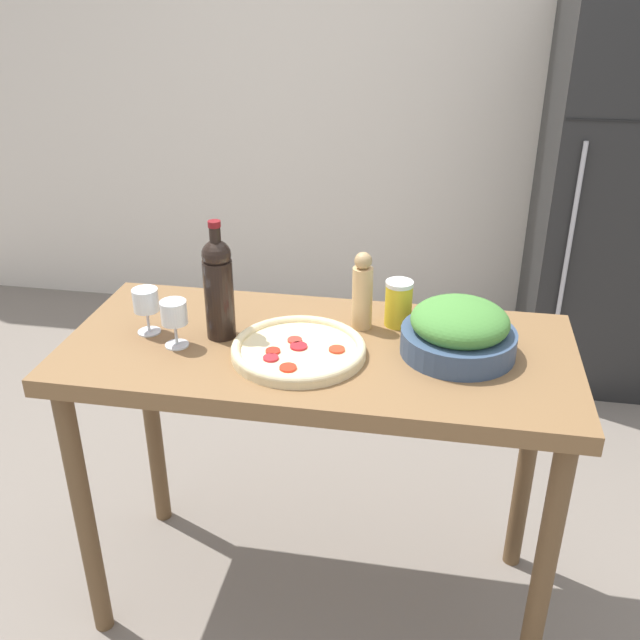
{
  "coord_description": "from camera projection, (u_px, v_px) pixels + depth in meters",
  "views": [
    {
      "loc": [
        0.3,
        -1.65,
        1.82
      ],
      "look_at": [
        0.0,
        0.03,
        0.97
      ],
      "focal_mm": 40.0,
      "sensor_mm": 36.0,
      "label": 1
    }
  ],
  "objects": [
    {
      "name": "refrigerator",
      "position": [
        613.0,
        194.0,
        3.25
      ],
      "size": [
        0.64,
        0.75,
        1.78
      ],
      "color": "black",
      "rests_on": "ground_plane"
    },
    {
      "name": "pepper_mill",
      "position": [
        362.0,
        292.0,
        1.96
      ],
      "size": [
        0.06,
        0.06,
        0.22
      ],
      "color": "tan",
      "rests_on": "prep_counter"
    },
    {
      "name": "wine_bottle",
      "position": [
        218.0,
        286.0,
        1.89
      ],
      "size": [
        0.08,
        0.08,
        0.33
      ],
      "color": "black",
      "rests_on": "prep_counter"
    },
    {
      "name": "wine_glass_far",
      "position": [
        146.0,
        302.0,
        1.94
      ],
      "size": [
        0.07,
        0.07,
        0.13
      ],
      "color": "silver",
      "rests_on": "prep_counter"
    },
    {
      "name": "wine_glass_near",
      "position": [
        174.0,
        315.0,
        1.87
      ],
      "size": [
        0.07,
        0.07,
        0.13
      ],
      "color": "silver",
      "rests_on": "prep_counter"
    },
    {
      "name": "salad_bowl",
      "position": [
        459.0,
        331.0,
        1.84
      ],
      "size": [
        0.3,
        0.3,
        0.15
      ],
      "color": "#384C6B",
      "rests_on": "prep_counter"
    },
    {
      "name": "prep_counter",
      "position": [
        318.0,
        383.0,
        1.96
      ],
      "size": [
        1.37,
        0.61,
        0.91
      ],
      "color": "brown",
      "rests_on": "ground_plane"
    },
    {
      "name": "wall_back",
      "position": [
        392.0,
        81.0,
        3.6
      ],
      "size": [
        6.4,
        0.06,
        2.6
      ],
      "color": "silver",
      "rests_on": "ground_plane"
    },
    {
      "name": "salt_canister",
      "position": [
        399.0,
        303.0,
        1.99
      ],
      "size": [
        0.08,
        0.08,
        0.13
      ],
      "color": "yellow",
      "rests_on": "prep_counter"
    },
    {
      "name": "homemade_pizza",
      "position": [
        299.0,
        349.0,
        1.86
      ],
      "size": [
        0.35,
        0.35,
        0.03
      ],
      "color": "beige",
      "rests_on": "prep_counter"
    },
    {
      "name": "ground_plane",
      "position": [
        318.0,
        590.0,
        2.32
      ],
      "size": [
        14.0,
        14.0,
        0.0
      ],
      "primitive_type": "plane",
      "color": "slate"
    }
  ]
}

